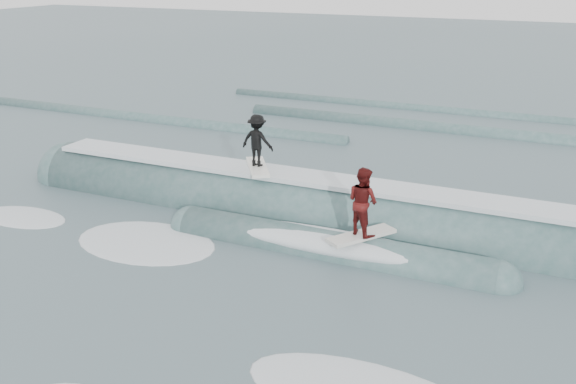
% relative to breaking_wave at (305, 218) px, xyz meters
% --- Properties ---
extents(ground, '(160.00, 160.00, 0.00)m').
position_rel_breaking_wave_xyz_m(ground, '(-0.26, -5.19, -0.04)').
color(ground, '#40585E').
rests_on(ground, ground).
extents(breaking_wave, '(21.01, 4.05, 2.55)m').
position_rel_breaking_wave_xyz_m(breaking_wave, '(0.00, 0.00, 0.00)').
color(breaking_wave, '#345857').
rests_on(breaking_wave, ground).
extents(surfer_black, '(1.55, 1.98, 1.75)m').
position_rel_breaking_wave_xyz_m(surfer_black, '(-1.77, 0.31, 2.15)').
color(surfer_black, white).
rests_on(surfer_black, ground).
extents(surfer_red, '(1.58, 1.96, 1.96)m').
position_rel_breaking_wave_xyz_m(surfer_red, '(2.44, -1.89, 1.52)').
color(surfer_red, silver).
rests_on(surfer_red, ground).
extents(whitewater, '(16.95, 8.77, 0.10)m').
position_rel_breaking_wave_xyz_m(whitewater, '(0.36, -6.51, -0.04)').
color(whitewater, white).
rests_on(whitewater, ground).
extents(far_swells, '(37.49, 8.65, 0.80)m').
position_rel_breaking_wave_xyz_m(far_swells, '(-3.08, 12.47, -0.04)').
color(far_swells, '#345857').
rests_on(far_swells, ground).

